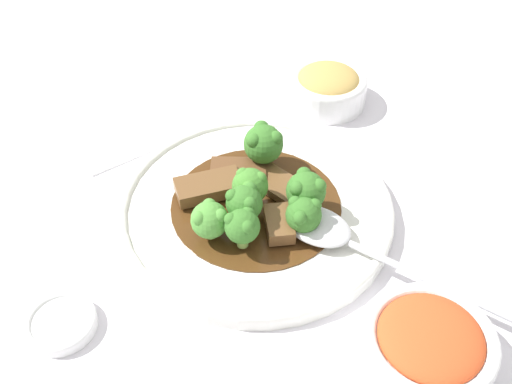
{
  "coord_description": "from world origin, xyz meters",
  "views": [
    {
      "loc": [
        0.28,
        0.34,
        0.47
      ],
      "look_at": [
        0.0,
        0.0,
        0.03
      ],
      "focal_mm": 42.0,
      "sensor_mm": 36.0,
      "label": 1
    }
  ],
  "objects_px": {
    "broccoli_floret_1": "(251,187)",
    "broccoli_floret_4": "(304,214)",
    "beef_strip_0": "(275,182)",
    "broccoli_floret_5": "(242,226)",
    "broccoli_floret_6": "(263,143)",
    "broccoli_floret_0": "(210,219)",
    "beef_strip_3": "(209,187)",
    "beef_strip_2": "(238,171)",
    "side_bowl_kimchi": "(428,345)",
    "broccoli_floret_3": "(306,190)",
    "main_plate": "(256,208)",
    "side_bowl_appetizer": "(328,87)",
    "beef_strip_1": "(279,224)",
    "serving_spoon": "(333,233)",
    "sauce_dish": "(59,320)",
    "broccoli_floret_2": "(244,203)"
  },
  "relations": [
    {
      "from": "broccoli_floret_1",
      "to": "broccoli_floret_4",
      "type": "bearing_deg",
      "value": 108.85
    },
    {
      "from": "beef_strip_0",
      "to": "broccoli_floret_5",
      "type": "xyz_separation_m",
      "value": [
        0.08,
        0.04,
        0.02
      ]
    },
    {
      "from": "broccoli_floret_1",
      "to": "broccoli_floret_6",
      "type": "xyz_separation_m",
      "value": [
        -0.05,
        -0.04,
        0.0
      ]
    },
    {
      "from": "beef_strip_0",
      "to": "broccoli_floret_0",
      "type": "relative_size",
      "value": 1.79
    },
    {
      "from": "beef_strip_0",
      "to": "broccoli_floret_1",
      "type": "height_order",
      "value": "broccoli_floret_1"
    },
    {
      "from": "beef_strip_3",
      "to": "beef_strip_2",
      "type": "bearing_deg",
      "value": -177.89
    },
    {
      "from": "beef_strip_0",
      "to": "side_bowl_kimchi",
      "type": "height_order",
      "value": "side_bowl_kimchi"
    },
    {
      "from": "beef_strip_3",
      "to": "broccoli_floret_4",
      "type": "height_order",
      "value": "broccoli_floret_4"
    },
    {
      "from": "broccoli_floret_6",
      "to": "broccoli_floret_3",
      "type": "bearing_deg",
      "value": 82.17
    },
    {
      "from": "broccoli_floret_4",
      "to": "beef_strip_3",
      "type": "bearing_deg",
      "value": -68.17
    },
    {
      "from": "broccoli_floret_5",
      "to": "beef_strip_2",
      "type": "bearing_deg",
      "value": -125.04
    },
    {
      "from": "main_plate",
      "to": "side_bowl_appetizer",
      "type": "xyz_separation_m",
      "value": [
        -0.2,
        -0.1,
        0.01
      ]
    },
    {
      "from": "broccoli_floret_1",
      "to": "side_bowl_kimchi",
      "type": "distance_m",
      "value": 0.22
    },
    {
      "from": "beef_strip_0",
      "to": "broccoli_floret_3",
      "type": "distance_m",
      "value": 0.05
    },
    {
      "from": "beef_strip_1",
      "to": "side_bowl_appetizer",
      "type": "bearing_deg",
      "value": -144.82
    },
    {
      "from": "broccoli_floret_4",
      "to": "serving_spoon",
      "type": "distance_m",
      "value": 0.04
    },
    {
      "from": "broccoli_floret_4",
      "to": "broccoli_floret_6",
      "type": "height_order",
      "value": "broccoli_floret_6"
    },
    {
      "from": "side_bowl_kimchi",
      "to": "sauce_dish",
      "type": "bearing_deg",
      "value": -44.89
    },
    {
      "from": "broccoli_floret_4",
      "to": "sauce_dish",
      "type": "bearing_deg",
      "value": -14.89
    },
    {
      "from": "main_plate",
      "to": "broccoli_floret_6",
      "type": "distance_m",
      "value": 0.07
    },
    {
      "from": "beef_strip_1",
      "to": "beef_strip_3",
      "type": "height_order",
      "value": "same"
    },
    {
      "from": "broccoli_floret_2",
      "to": "main_plate",
      "type": "bearing_deg",
      "value": -148.29
    },
    {
      "from": "broccoli_floret_0",
      "to": "broccoli_floret_5",
      "type": "relative_size",
      "value": 0.93
    },
    {
      "from": "beef_strip_1",
      "to": "broccoli_floret_6",
      "type": "bearing_deg",
      "value": -120.04
    },
    {
      "from": "broccoli_floret_5",
      "to": "broccoli_floret_6",
      "type": "height_order",
      "value": "broccoli_floret_6"
    },
    {
      "from": "broccoli_floret_4",
      "to": "sauce_dish",
      "type": "distance_m",
      "value": 0.25
    },
    {
      "from": "broccoli_floret_0",
      "to": "broccoli_floret_6",
      "type": "distance_m",
      "value": 0.12
    },
    {
      "from": "beef_strip_3",
      "to": "broccoli_floret_4",
      "type": "bearing_deg",
      "value": 111.83
    },
    {
      "from": "broccoli_floret_0",
      "to": "broccoli_floret_3",
      "type": "relative_size",
      "value": 0.86
    },
    {
      "from": "side_bowl_appetizer",
      "to": "broccoli_floret_1",
      "type": "bearing_deg",
      "value": 26.44
    },
    {
      "from": "broccoli_floret_2",
      "to": "serving_spoon",
      "type": "bearing_deg",
      "value": 130.15
    },
    {
      "from": "beef_strip_1",
      "to": "beef_strip_3",
      "type": "relative_size",
      "value": 0.67
    },
    {
      "from": "beef_strip_0",
      "to": "sauce_dish",
      "type": "relative_size",
      "value": 1.15
    },
    {
      "from": "beef_strip_2",
      "to": "beef_strip_3",
      "type": "distance_m",
      "value": 0.04
    },
    {
      "from": "beef_strip_1",
      "to": "beef_strip_2",
      "type": "relative_size",
      "value": 0.76
    },
    {
      "from": "beef_strip_3",
      "to": "side_bowl_appetizer",
      "type": "relative_size",
      "value": 0.78
    },
    {
      "from": "beef_strip_2",
      "to": "sauce_dish",
      "type": "bearing_deg",
      "value": 10.07
    },
    {
      "from": "main_plate",
      "to": "beef_strip_3",
      "type": "height_order",
      "value": "beef_strip_3"
    },
    {
      "from": "beef_strip_3",
      "to": "broccoli_floret_3",
      "type": "xyz_separation_m",
      "value": [
        -0.06,
        0.08,
        0.02
      ]
    },
    {
      "from": "side_bowl_kimchi",
      "to": "beef_strip_3",
      "type": "bearing_deg",
      "value": -82.71
    },
    {
      "from": "broccoli_floret_5",
      "to": "side_bowl_kimchi",
      "type": "distance_m",
      "value": 0.2
    },
    {
      "from": "broccoli_floret_1",
      "to": "broccoli_floret_6",
      "type": "relative_size",
      "value": 0.92
    },
    {
      "from": "beef_strip_1",
      "to": "broccoli_floret_4",
      "type": "xyz_separation_m",
      "value": [
        -0.02,
        0.02,
        0.02
      ]
    },
    {
      "from": "broccoli_floret_2",
      "to": "broccoli_floret_6",
      "type": "height_order",
      "value": "broccoli_floret_6"
    },
    {
      "from": "broccoli_floret_0",
      "to": "beef_strip_2",
      "type": "bearing_deg",
      "value": -144.89
    },
    {
      "from": "broccoli_floret_2",
      "to": "broccoli_floret_4",
      "type": "relative_size",
      "value": 1.24
    },
    {
      "from": "broccoli_floret_5",
      "to": "side_bowl_kimchi",
      "type": "bearing_deg",
      "value": 105.41
    },
    {
      "from": "serving_spoon",
      "to": "sauce_dish",
      "type": "bearing_deg",
      "value": -19.47
    },
    {
      "from": "beef_strip_3",
      "to": "broccoli_floret_3",
      "type": "height_order",
      "value": "broccoli_floret_3"
    },
    {
      "from": "broccoli_floret_4",
      "to": "serving_spoon",
      "type": "bearing_deg",
      "value": 121.49
    }
  ]
}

